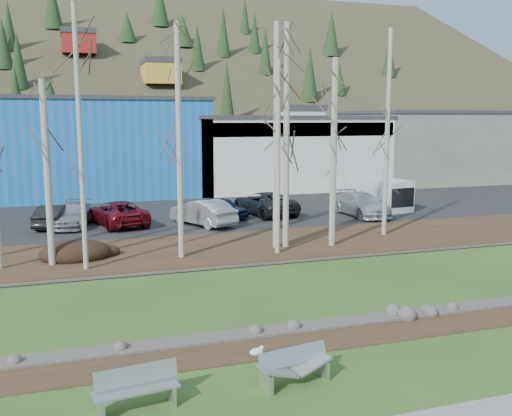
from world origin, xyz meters
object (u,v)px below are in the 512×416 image
object	(u,v)px
car_1	(55,216)
car_6	(265,203)
car_8	(222,208)
car_7	(361,204)
car_3	(72,215)
van_white	(382,194)
car_2	(118,213)
car_4	(222,208)
bench_intact	(136,389)
bench_damaged	(294,366)
car_5	(203,212)
seagull	(257,352)

from	to	relation	value
car_1	car_6	size ratio (longest dim) A/B	0.74
car_8	car_7	bearing A→B (deg)	-39.70
car_3	van_white	size ratio (longest dim) A/B	0.94
car_7	car_8	size ratio (longest dim) A/B	1.34
car_2	car_4	world-z (taller)	car_2
bench_intact	car_6	xyz separation A→B (m)	(11.22, 23.39, 0.43)
bench_damaged	car_5	bearing A→B (deg)	73.34
car_5	car_7	bearing A→B (deg)	155.30
car_5	car_1	bearing A→B (deg)	-39.22
bench_damaged	car_3	size ratio (longest dim) A/B	0.42
car_2	car_1	bearing A→B (deg)	-22.18
seagull	car_6	world-z (taller)	car_6
car_2	van_white	distance (m)	18.49
car_3	car_8	size ratio (longest dim) A/B	1.22
car_8	car_1	bearing A→B (deg)	153.14
bench_intact	car_7	xyz separation A→B (m)	(17.15, 20.96, 0.43)
car_2	car_8	bearing A→B (deg)	171.00
car_2	car_6	xyz separation A→B (m)	(9.73, 0.83, 0.03)
bench_intact	van_white	bearing A→B (deg)	41.80
seagull	car_6	xyz separation A→B (m)	(7.74, 21.62, 0.73)
van_white	car_3	bearing A→B (deg)	172.68
car_3	car_7	xyz separation A→B (m)	(18.31, -2.04, 0.07)
seagull	car_1	xyz separation A→B (m)	(-5.62, 21.35, 0.63)
van_white	car_5	bearing A→B (deg)	-178.57
car_1	car_7	bearing A→B (deg)	-170.07
bench_damaged	seagull	bearing A→B (deg)	93.87
car_1	car_3	size ratio (longest dim) A/B	0.86
car_5	car_8	xyz separation A→B (m)	(1.75, 2.13, -0.11)
car_4	car_1	bearing A→B (deg)	153.13
van_white	car_8	bearing A→B (deg)	172.53
van_white	bench_damaged	bearing A→B (deg)	-132.50
car_2	car_3	xyz separation A→B (m)	(-2.66, 0.43, -0.05)
van_white	car_1	bearing A→B (deg)	172.33
seagull	car_4	bearing A→B (deg)	67.77
seagull	car_8	xyz separation A→B (m)	(4.67, 21.29, 0.63)
car_3	car_7	distance (m)	18.43
bench_damaged	car_1	size ratio (longest dim) A/B	0.49
seagull	car_2	size ratio (longest dim) A/B	0.09
car_2	van_white	xyz separation A→B (m)	(18.48, 0.52, 0.33)
car_7	van_white	xyz separation A→B (m)	(2.83, 2.13, 0.31)
bench_damaged	car_7	xyz separation A→B (m)	(13.25, 20.89, 0.48)
car_6	car_4	bearing A→B (deg)	-4.09
car_5	van_white	size ratio (longest dim) A/B	0.93
car_5	bench_intact	bearing A→B (deg)	48.20
car_6	car_8	xyz separation A→B (m)	(-3.08, -0.33, -0.10)
bench_damaged	seagull	distance (m)	1.77
bench_intact	car_3	size ratio (longest dim) A/B	0.41
car_7	van_white	size ratio (longest dim) A/B	1.03
bench_intact	car_2	world-z (taller)	car_2
seagull	car_5	bearing A→B (deg)	71.43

